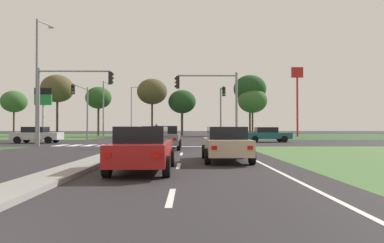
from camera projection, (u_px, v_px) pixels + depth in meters
name	position (u px, v px, depth m)	size (l,w,h in m)	color
ground_plane	(148.00, 143.00, 33.86)	(200.00, 200.00, 0.00)	#282628
grass_verge_far_left	(9.00, 136.00, 58.07)	(35.00, 35.00, 0.01)	#385B2D
grass_verge_far_right	(319.00, 136.00, 58.64)	(35.00, 35.00, 0.01)	#2D4C28
median_island_near	(96.00, 161.00, 14.87)	(1.20, 22.00, 0.14)	gray
median_island_far	(165.00, 136.00, 58.86)	(1.20, 36.00, 0.14)	#ADA89E
lane_dash_near	(171.00, 197.00, 7.47)	(0.14, 2.00, 0.01)	silver
lane_dash_second	(179.00, 166.00, 13.47)	(0.14, 2.00, 0.01)	silver
lane_dash_third	(181.00, 154.00, 19.47)	(0.14, 2.00, 0.01)	silver
edge_line_right	(255.00, 160.00, 15.94)	(0.14, 24.00, 0.01)	silver
stop_bar_near	(187.00, 147.00, 26.91)	(6.40, 0.50, 0.01)	silver
crosswalk_bar_near	(61.00, 145.00, 28.59)	(0.70, 2.80, 0.01)	silver
crosswalk_bar_second	(75.00, 145.00, 28.61)	(0.70, 2.80, 0.01)	silver
crosswalk_bar_third	(89.00, 145.00, 28.62)	(0.70, 2.80, 0.01)	silver
crosswalk_bar_fourth	(104.00, 145.00, 28.63)	(0.70, 2.80, 0.01)	silver
crosswalk_bar_fifth	(118.00, 145.00, 28.64)	(0.70, 2.80, 0.01)	silver
crosswalk_bar_sixth	(132.00, 145.00, 28.66)	(0.70, 2.80, 0.01)	silver
crosswalk_bar_seventh	(146.00, 145.00, 28.67)	(0.70, 2.80, 0.01)	silver
car_beige_near	(226.00, 144.00, 15.38)	(1.98, 4.38, 1.49)	#BCAD8E
car_grey_second	(166.00, 137.00, 23.89)	(2.01, 4.63, 1.55)	slate
car_silver_third	(37.00, 135.00, 33.00)	(4.38, 2.08, 1.51)	#B7B7BC
car_red_fourth	(143.00, 148.00, 11.89)	(1.97, 4.59, 1.50)	#A31919
car_maroon_fifth	(154.00, 131.00, 64.99)	(2.06, 4.52, 1.56)	maroon
car_black_seventh	(148.00, 131.00, 53.75)	(1.95, 4.36, 1.61)	black
car_teal_eighth	(267.00, 134.00, 35.19)	(4.49, 2.03, 1.47)	#19565B
traffic_signal_near_left	(66.00, 92.00, 27.27)	(5.84, 0.32, 6.03)	gray
traffic_signal_far_right	(222.00, 104.00, 39.29)	(0.32, 3.89, 5.97)	gray
traffic_signal_near_right	(214.00, 95.00, 27.39)	(4.88, 0.32, 5.70)	gray
traffic_signal_far_left	(82.00, 102.00, 38.53)	(0.32, 5.41, 6.01)	gray
street_lamp_second	(38.00, 76.00, 28.98)	(0.89, 1.87, 10.26)	gray
street_lamp_third	(104.00, 106.00, 51.68)	(0.79, 2.07, 8.16)	gray
street_lamp_fourth	(132.00, 108.00, 76.76)	(1.64, 1.42, 10.15)	gray
pedestrian_at_median	(156.00, 129.00, 46.51)	(0.34, 0.34, 1.83)	#335184
fastfood_pole_sign	(297.00, 86.00, 55.11)	(1.80, 0.40, 10.77)	red
fuel_price_totem	(43.00, 102.00, 37.55)	(1.80, 0.24, 5.62)	silver
treeline_near	(14.00, 102.00, 60.16)	(4.30, 4.30, 7.64)	#423323
treeline_second	(57.00, 89.00, 59.09)	(5.38, 5.38, 10.18)	#423323
treeline_third	(98.00, 98.00, 61.78)	(4.47, 4.47, 8.49)	#423323
treeline_fourth	(152.00, 92.00, 58.64)	(4.97, 4.97, 9.46)	#423323
treeline_fifth	(182.00, 102.00, 60.36)	(4.68, 4.68, 7.78)	#423323
treeline_sixth	(252.00, 101.00, 59.71)	(4.91, 4.91, 8.04)	#423323
treeline_seventh	(250.00, 89.00, 60.69)	(5.54, 5.54, 10.37)	#423323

